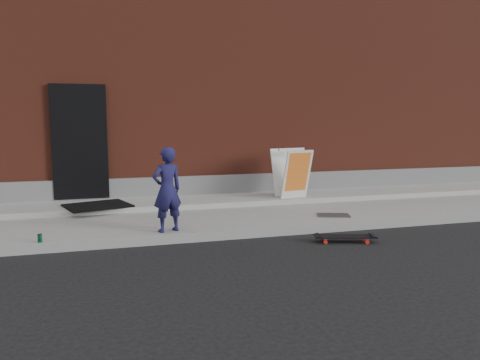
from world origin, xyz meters
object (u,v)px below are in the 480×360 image
object	(u,v)px
skateboard	(345,237)
soda_can	(40,238)
child	(167,190)
pizza_sign	(292,173)

from	to	relation	value
skateboard	soda_can	xyz separation A→B (m)	(-4.34, 0.68, 0.13)
child	skateboard	xyz separation A→B (m)	(2.55, -0.82, -0.71)
child	soda_can	world-z (taller)	child
skateboard	pizza_sign	distance (m)	2.81
child	soda_can	distance (m)	1.88
skateboard	soda_can	world-z (taller)	soda_can
child	pizza_sign	size ratio (longest dim) A/B	1.27
child	pizza_sign	bearing A→B (deg)	-165.32
child	skateboard	world-z (taller)	child
skateboard	pizza_sign	bearing A→B (deg)	84.71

